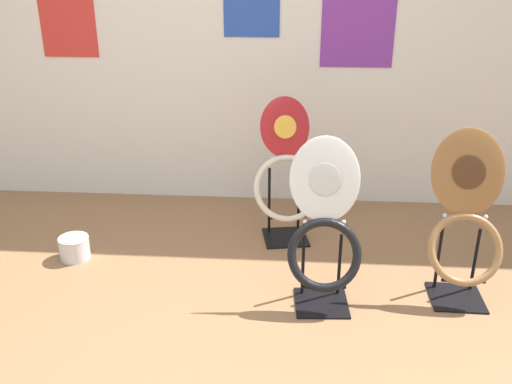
{
  "coord_description": "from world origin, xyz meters",
  "views": [
    {
      "loc": [
        0.48,
        -1.84,
        1.76
      ],
      "look_at": [
        0.28,
        0.96,
        0.55
      ],
      "focal_mm": 40.0,
      "sensor_mm": 36.0,
      "label": 1
    }
  ],
  "objects_px": {
    "toilet_seat_display_woodgrain": "(465,222)",
    "paint_can": "(74,247)",
    "toilet_seat_display_white_plain": "(324,237)",
    "toilet_seat_display_crimson_swirl": "(286,176)"
  },
  "relations": [
    {
      "from": "toilet_seat_display_woodgrain",
      "to": "paint_can",
      "type": "distance_m",
      "value": 2.26
    },
    {
      "from": "toilet_seat_display_white_plain",
      "to": "toilet_seat_display_crimson_swirl",
      "type": "bearing_deg",
      "value": 106.14
    },
    {
      "from": "toilet_seat_display_white_plain",
      "to": "paint_can",
      "type": "relative_size",
      "value": 4.85
    },
    {
      "from": "toilet_seat_display_woodgrain",
      "to": "paint_can",
      "type": "bearing_deg",
      "value": 174.0
    },
    {
      "from": "toilet_seat_display_crimson_swirl",
      "to": "toilet_seat_display_woodgrain",
      "type": "height_order",
      "value": "toilet_seat_display_woodgrain"
    },
    {
      "from": "toilet_seat_display_crimson_swirl",
      "to": "paint_can",
      "type": "xyz_separation_m",
      "value": [
        -1.28,
        -0.37,
        -0.36
      ]
    },
    {
      "from": "toilet_seat_display_woodgrain",
      "to": "paint_can",
      "type": "height_order",
      "value": "toilet_seat_display_woodgrain"
    },
    {
      "from": "toilet_seat_display_woodgrain",
      "to": "toilet_seat_display_crimson_swirl",
      "type": "bearing_deg",
      "value": 147.36
    },
    {
      "from": "toilet_seat_display_crimson_swirl",
      "to": "toilet_seat_display_woodgrain",
      "type": "bearing_deg",
      "value": -32.64
    },
    {
      "from": "toilet_seat_display_crimson_swirl",
      "to": "paint_can",
      "type": "distance_m",
      "value": 1.38
    }
  ]
}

